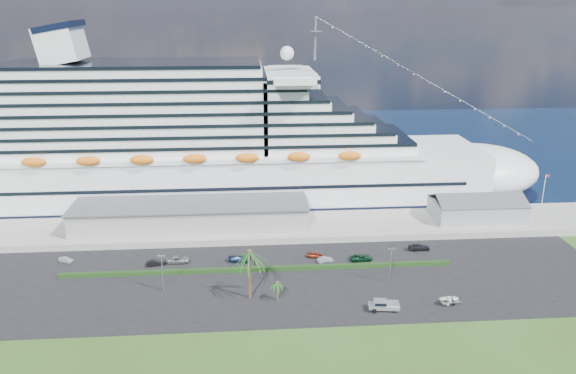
{
  "coord_description": "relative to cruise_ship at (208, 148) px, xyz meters",
  "views": [
    {
      "loc": [
        -9.9,
        -98.34,
        57.6
      ],
      "look_at": [
        -0.27,
        30.0,
        15.25
      ],
      "focal_mm": 35.0,
      "sensor_mm": 36.0,
      "label": 1
    }
  ],
  "objects": [
    {
      "name": "lamp_post_right",
      "position": [
        41.53,
        -56.0,
        -11.35
      ],
      "size": [
        1.6,
        0.35,
        8.27
      ],
      "color": "gray",
      "rests_on": "asphalt_lot"
    },
    {
      "name": "lamp_post_left",
      "position": [
        -6.47,
        -56.0,
        -11.35
      ],
      "size": [
        1.6,
        0.35,
        8.27
      ],
      "color": "gray",
      "rests_on": "asphalt_lot"
    },
    {
      "name": "asphalt_lot",
      "position": [
        21.53,
        -53.0,
        -16.63
      ],
      "size": [
        140.0,
        38.0,
        0.12
      ],
      "primitive_type": "cube",
      "color": "black",
      "rests_on": "ground"
    },
    {
      "name": "parked_car_2",
      "position": [
        -5.0,
        -42.35,
        -15.82
      ],
      "size": [
        5.43,
        2.55,
        1.5
      ],
      "primitive_type": "imported",
      "rotation": [
        0.0,
        0.0,
        1.58
      ],
      "color": "gray",
      "rests_on": "asphalt_lot"
    },
    {
      "name": "flagpole",
      "position": [
        91.57,
        -24.0,
        -8.43
      ],
      "size": [
        1.08,
        0.16,
        12.0
      ],
      "color": "silver",
      "rests_on": "wharf"
    },
    {
      "name": "parked_car_6",
      "position": [
        37.73,
        -44.49,
        -15.84
      ],
      "size": [
        5.51,
        3.01,
        1.46
      ],
      "primitive_type": "imported",
      "rotation": [
        0.0,
        0.0,
        1.69
      ],
      "color": "black",
      "rests_on": "asphalt_lot"
    },
    {
      "name": "hedge",
      "position": [
        13.53,
        -48.0,
        -16.12
      ],
      "size": [
        88.0,
        1.1,
        0.9
      ],
      "primitive_type": "cube",
      "color": "black",
      "rests_on": "asphalt_lot"
    },
    {
      "name": "terminal_building",
      "position": [
        -3.47,
        -24.0,
        -11.68
      ],
      "size": [
        61.0,
        15.0,
        6.3
      ],
      "color": "gray",
      "rests_on": "wharf"
    },
    {
      "name": "cruise_ship",
      "position": [
        0.0,
        0.0,
        0.0
      ],
      "size": [
        191.0,
        38.0,
        54.0
      ],
      "color": "silver",
      "rests_on": "ground"
    },
    {
      "name": "palm_tall",
      "position": [
        11.53,
        -60.0,
        -7.49
      ],
      "size": [
        8.82,
        8.82,
        11.13
      ],
      "color": "#47301E",
      "rests_on": "ground"
    },
    {
      "name": "boat_trailer",
      "position": [
        51.59,
        -65.5,
        -15.57
      ],
      "size": [
        5.46,
        3.97,
        1.52
      ],
      "color": "gray",
      "rests_on": "asphalt_lot"
    },
    {
      "name": "port_shed",
      "position": [
        73.53,
        -24.0,
        -12.3
      ],
      "size": [
        24.0,
        12.31,
        7.37
      ],
      "color": "gray",
      "rests_on": "wharf"
    },
    {
      "name": "ground",
      "position": [
        21.53,
        -64.0,
        -16.69
      ],
      "size": [
        420.0,
        420.0,
        0.0
      ],
      "primitive_type": "plane",
      "color": "#2E4918",
      "rests_on": "ground"
    },
    {
      "name": "parked_car_7",
      "position": [
        52.96,
        -39.68,
        -15.81
      ],
      "size": [
        5.27,
        2.19,
        1.52
      ],
      "primitive_type": "imported",
      "rotation": [
        0.0,
        0.0,
        1.58
      ],
      "color": "black",
      "rests_on": "asphalt_lot"
    },
    {
      "name": "parked_car_0",
      "position": [
        -31.09,
        -40.12,
        -15.94
      ],
      "size": [
        3.99,
        2.72,
        1.26
      ],
      "primitive_type": "imported",
      "rotation": [
        0.0,
        0.0,
        1.2
      ],
      "color": "silver",
      "rests_on": "asphalt_lot"
    },
    {
      "name": "wharf",
      "position": [
        21.53,
        -24.0,
        -15.79
      ],
      "size": [
        240.0,
        20.0,
        1.8
      ],
      "primitive_type": "cube",
      "color": "gray",
      "rests_on": "ground"
    },
    {
      "name": "parked_car_4",
      "position": [
        27.12,
        -42.07,
        -15.87
      ],
      "size": [
        4.41,
        2.72,
        1.4
      ],
      "primitive_type": "imported",
      "rotation": [
        0.0,
        0.0,
        1.29
      ],
      "color": "#5F1F0C",
      "rests_on": "asphalt_lot"
    },
    {
      "name": "parked_car_3",
      "position": [
        9.21,
        -43.0,
        -15.85
      ],
      "size": [
        5.25,
        2.7,
        1.46
      ],
      "primitive_type": "imported",
      "rotation": [
        0.0,
        0.0,
        1.44
      ],
      "color": "#131C42",
      "rests_on": "asphalt_lot"
    },
    {
      "name": "pickup_truck",
      "position": [
        37.56,
        -66.82,
        -15.39
      ],
      "size": [
        6.34,
        3.02,
        2.15
      ],
      "color": "black",
      "rests_on": "asphalt_lot"
    },
    {
      "name": "palm_short",
      "position": [
        17.03,
        -61.5,
        -13.03
      ],
      "size": [
        3.53,
        3.53,
        4.56
      ],
      "color": "#47301E",
      "rests_on": "ground"
    },
    {
      "name": "parked_car_5",
      "position": [
        29.13,
        -44.59,
        -15.96
      ],
      "size": [
        3.95,
        2.07,
        1.24
      ],
      "primitive_type": "imported",
      "rotation": [
        0.0,
        0.0,
        1.78
      ],
      "color": "#999BA0",
      "rests_on": "asphalt_lot"
    },
    {
      "name": "water",
      "position": [
        21.53,
        66.0,
        -16.68
      ],
      "size": [
        420.0,
        160.0,
        0.02
      ],
      "primitive_type": "cube",
      "color": "black",
      "rests_on": "ground"
    },
    {
      "name": "parked_car_1",
      "position": [
        -9.95,
        -43.53,
        -15.88
      ],
      "size": [
        4.41,
        2.23,
        1.39
      ],
      "primitive_type": "imported",
      "rotation": [
        0.0,
        0.0,
        1.76
      ],
      "color": "black",
      "rests_on": "asphalt_lot"
    }
  ]
}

